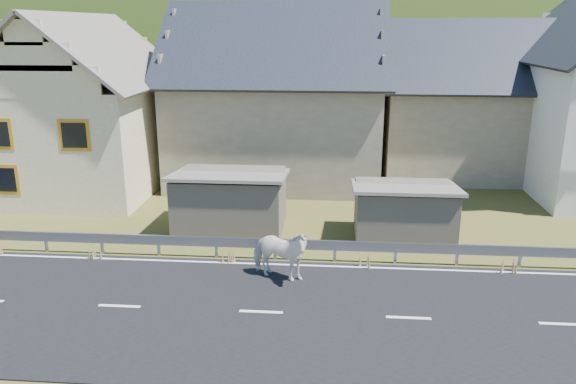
{
  "coord_description": "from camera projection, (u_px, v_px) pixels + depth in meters",
  "views": [
    {
      "loc": [
        1.88,
        -13.7,
        7.59
      ],
      "look_at": [
        0.43,
        3.83,
        2.35
      ],
      "focal_mm": 35.0,
      "sensor_mm": 36.0,
      "label": 1
    }
  ],
  "objects": [
    {
      "name": "house_stone_a",
      "position": [
        278.0,
        86.0,
        28.49
      ],
      "size": [
        10.8,
        9.8,
        8.9
      ],
      "color": "gray",
      "rests_on": "ground"
    },
    {
      "name": "house_cream",
      "position": [
        82.0,
        97.0,
        26.41
      ],
      "size": [
        7.8,
        9.8,
        8.3
      ],
      "color": "#F4E6B1",
      "rests_on": "ground"
    },
    {
      "name": "guardrail",
      "position": [
        275.0,
        244.0,
        18.76
      ],
      "size": [
        28.1,
        0.09,
        0.75
      ],
      "color": "#93969B",
      "rests_on": "ground"
    },
    {
      "name": "house_stone_b",
      "position": [
        469.0,
        91.0,
        29.72
      ],
      "size": [
        9.8,
        8.8,
        8.1
      ],
      "color": "gray",
      "rests_on": "ground"
    },
    {
      "name": "shed_left",
      "position": [
        231.0,
        202.0,
        21.45
      ],
      "size": [
        4.3,
        3.3,
        2.4
      ],
      "primitive_type": "cube",
      "color": "#64594A",
      "rests_on": "ground"
    },
    {
      "name": "shed_right",
      "position": [
        404.0,
        213.0,
        20.49
      ],
      "size": [
        3.8,
        2.9,
        2.2
      ],
      "primitive_type": "cube",
      "color": "#64594A",
      "rests_on": "ground"
    },
    {
      "name": "horse",
      "position": [
        279.0,
        254.0,
        17.16
      ],
      "size": [
        1.52,
        2.17,
        1.68
      ],
      "primitive_type": "imported",
      "rotation": [
        0.0,
        0.0,
        1.23
      ],
      "color": "white",
      "rests_on": "road"
    },
    {
      "name": "road",
      "position": [
        261.0,
        313.0,
        15.4
      ],
      "size": [
        60.0,
        7.0,
        0.04
      ],
      "primitive_type": "cube",
      "color": "black",
      "rests_on": "ground"
    },
    {
      "name": "lane_markings",
      "position": [
        261.0,
        312.0,
        15.39
      ],
      "size": [
        60.0,
        6.6,
        0.01
      ],
      "primitive_type": "cube",
      "color": "silver",
      "rests_on": "road"
    },
    {
      "name": "conifer_patch",
      "position": [
        77.0,
        33.0,
        123.1
      ],
      "size": [
        76.0,
        50.0,
        28.0
      ],
      "primitive_type": "ellipsoid",
      "color": "black",
      "rests_on": "ground"
    },
    {
      "name": "mountain",
      "position": [
        344.0,
        109.0,
        192.64
      ],
      "size": [
        440.0,
        280.0,
        260.0
      ],
      "primitive_type": "ellipsoid",
      "color": "#213811",
      "rests_on": "ground"
    },
    {
      "name": "ground",
      "position": [
        261.0,
        313.0,
        15.4
      ],
      "size": [
        160.0,
        160.0,
        0.0
      ],
      "primitive_type": "plane",
      "color": "#3C4015",
      "rests_on": "ground"
    }
  ]
}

